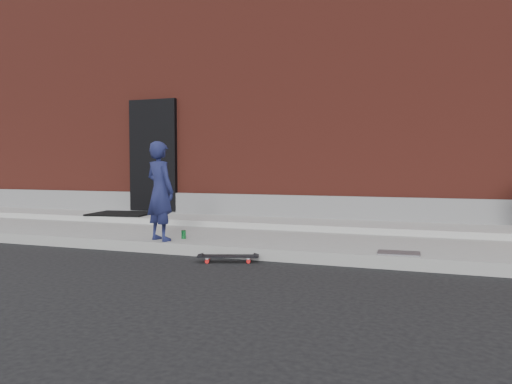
% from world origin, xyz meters
% --- Properties ---
extents(ground, '(80.00, 80.00, 0.00)m').
position_xyz_m(ground, '(0.00, 0.00, 0.00)').
color(ground, black).
rests_on(ground, ground).
extents(sidewalk, '(20.00, 3.00, 0.15)m').
position_xyz_m(sidewalk, '(0.00, 1.50, 0.07)').
color(sidewalk, gray).
rests_on(sidewalk, ground).
extents(apron, '(20.00, 1.20, 0.10)m').
position_xyz_m(apron, '(0.00, 2.40, 0.20)').
color(apron, gray).
rests_on(apron, sidewalk).
extents(building, '(20.00, 8.10, 5.00)m').
position_xyz_m(building, '(-0.00, 6.99, 2.50)').
color(building, '#5D2219').
rests_on(building, ground).
extents(child, '(0.59, 0.50, 1.38)m').
position_xyz_m(child, '(-0.80, 0.20, 0.84)').
color(child, '#181C44').
rests_on(child, sidewalk).
extents(skateboard, '(0.75, 0.42, 0.08)m').
position_xyz_m(skateboard, '(0.41, -0.22, 0.07)').
color(skateboard, red).
rests_on(skateboard, ground).
extents(soda_can, '(0.08, 0.08, 0.12)m').
position_xyz_m(soda_can, '(-0.56, 0.44, 0.21)').
color(soda_can, '#187933').
rests_on(soda_can, sidewalk).
extents(doormat, '(1.25, 1.07, 0.03)m').
position_xyz_m(doormat, '(-2.90, 2.30, 0.27)').
color(doormat, black).
rests_on(doormat, apron).
extents(utility_plate, '(0.50, 0.33, 0.01)m').
position_xyz_m(utility_plate, '(2.41, 0.24, 0.16)').
color(utility_plate, '#5D5D63').
rests_on(utility_plate, sidewalk).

